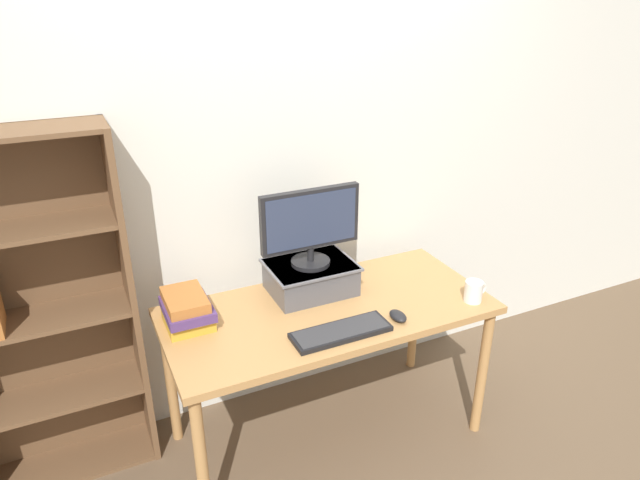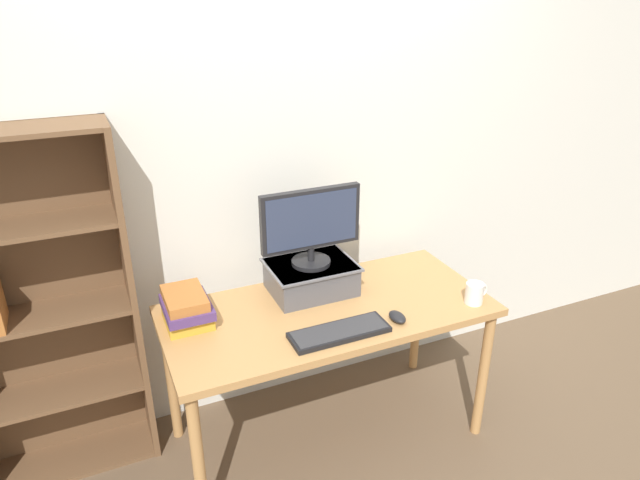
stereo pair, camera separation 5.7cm
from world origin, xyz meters
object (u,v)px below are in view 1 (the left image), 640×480
(computer_mouse, at_px, (398,316))
(coffee_mug, at_px, (474,291))
(desk, at_px, (328,322))
(computer_monitor, at_px, (310,224))
(bookshelf_unit, at_px, (32,317))
(riser_box, at_px, (311,276))
(book_stack, at_px, (187,310))
(keyboard, at_px, (341,332))

(computer_mouse, distance_m, coffee_mug, 0.41)
(desk, relative_size, computer_monitor, 3.13)
(bookshelf_unit, relative_size, riser_box, 3.94)
(computer_mouse, bearing_deg, coffee_mug, -1.69)
(bookshelf_unit, xyz_separation_m, book_stack, (0.61, -0.22, -0.00))
(keyboard, bearing_deg, riser_box, 84.55)
(bookshelf_unit, distance_m, book_stack, 0.65)
(bookshelf_unit, bearing_deg, desk, -16.00)
(computer_mouse, xyz_separation_m, book_stack, (-0.86, 0.36, 0.06))
(desk, height_order, coffee_mug, coffee_mug)
(desk, distance_m, bookshelf_unit, 1.30)
(keyboard, relative_size, computer_mouse, 4.20)
(computer_mouse, height_order, coffee_mug, coffee_mug)
(riser_box, height_order, computer_mouse, riser_box)
(desk, relative_size, computer_mouse, 14.67)
(bookshelf_unit, distance_m, computer_mouse, 1.59)
(desk, relative_size, coffee_mug, 12.98)
(desk, bearing_deg, computer_monitor, 93.20)
(keyboard, distance_m, computer_mouse, 0.29)
(computer_monitor, relative_size, computer_mouse, 4.69)
(riser_box, bearing_deg, book_stack, -175.77)
(desk, distance_m, computer_mouse, 0.34)
(riser_box, xyz_separation_m, computer_mouse, (0.25, -0.40, -0.06))
(computer_mouse, bearing_deg, keyboard, 179.20)
(coffee_mug, bearing_deg, computer_mouse, 178.31)
(riser_box, height_order, keyboard, riser_box)
(desk, height_order, bookshelf_unit, bookshelf_unit)
(computer_monitor, xyz_separation_m, coffee_mug, (0.66, -0.41, -0.30))
(bookshelf_unit, relative_size, keyboard, 3.76)
(keyboard, bearing_deg, coffee_mug, -1.32)
(desk, bearing_deg, coffee_mug, -20.11)
(keyboard, xyz_separation_m, coffee_mug, (0.70, -0.02, 0.04))
(desk, bearing_deg, riser_box, 93.18)
(keyboard, bearing_deg, computer_monitor, 84.54)
(desk, height_order, keyboard, keyboard)
(riser_box, relative_size, keyboard, 0.95)
(riser_box, height_order, computer_monitor, computer_monitor)
(computer_monitor, bearing_deg, keyboard, -95.46)
(riser_box, distance_m, computer_mouse, 0.48)
(computer_monitor, bearing_deg, bookshelf_unit, 171.74)
(bookshelf_unit, distance_m, riser_box, 1.24)
(computer_mouse, relative_size, book_stack, 0.40)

